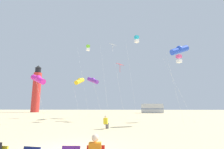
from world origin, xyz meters
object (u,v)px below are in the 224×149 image
kite_diamond_scarlet (120,66)px  kite_tube_gold (79,81)px  kite_diamond_white (112,48)px  kite_tube_violet (93,80)px  kite_tube_blue (179,50)px  lighthouse_distant (36,90)px  kite_box_lime (88,48)px  kite_box_rainbow (179,59)px  rv_van_silver (152,108)px  kite_flyer_standing (106,122)px  kite_tube_magenta (38,79)px  kite_box_cyan (137,39)px

kite_diamond_scarlet → kite_tube_gold: bearing=154.4°
kite_diamond_white → kite_tube_violet: kite_diamond_white is taller
kite_diamond_scarlet → kite_tube_blue: size_ratio=0.89×
kite_diamond_scarlet → lighthouse_distant: (-30.17, 34.54, 0.06)m
kite_box_lime → kite_tube_gold: bearing=-95.1°
kite_tube_blue → kite_box_rainbow: size_ratio=1.00×
kite_diamond_scarlet → rv_van_silver: bearing=72.0°
lighthouse_distant → kite_tube_violet: bearing=-49.0°
kite_flyer_standing → kite_box_lime: kite_box_lime is taller
kite_tube_violet → kite_tube_gold: 2.91m
kite_tube_gold → rv_van_silver: kite_tube_gold is taller
kite_tube_magenta → kite_tube_gold: size_ratio=0.88×
kite_tube_violet → kite_box_rainbow: (13.43, -5.65, 2.14)m
kite_diamond_white → kite_tube_gold: size_ratio=1.71×
kite_tube_blue → kite_tube_magenta: size_ratio=1.54×
kite_tube_blue → kite_tube_magenta: bearing=177.7°
rv_van_silver → kite_box_cyan: bearing=-106.5°
kite_box_lime → kite_diamond_white: size_ratio=1.21×
lighthouse_distant → kite_diamond_white: bearing=-49.5°
kite_box_rainbow → kite_tube_gold: bearing=167.2°
kite_box_rainbow → lighthouse_distant: 52.03m
kite_tube_gold → kite_box_lime: bearing=84.9°
kite_box_lime → kite_tube_magenta: size_ratio=2.34×
kite_box_cyan → kite_tube_blue: kite_box_cyan is taller
kite_diamond_white → kite_diamond_scarlet: bearing=-27.8°
kite_box_lime → rv_van_silver: kite_box_lime is taller
rv_van_silver → kite_tube_magenta: bearing=-122.7°
kite_diamond_white → kite_box_rainbow: size_ratio=1.25×
kite_tube_violet → kite_tube_gold: size_ratio=1.06×
kite_tube_blue → kite_tube_magenta: kite_tube_blue is taller
kite_tube_blue → kite_tube_magenta: (-17.30, 0.69, -3.25)m
kite_box_lime → kite_tube_magenta: 14.64m
kite_flyer_standing → kite_box_cyan: size_ratio=0.08×
kite_flyer_standing → kite_tube_gold: kite_tube_gold is taller
kite_tube_magenta → rv_van_silver: bearing=59.5°
kite_diamond_scarlet → kite_box_rainbow: 8.58m
kite_diamond_scarlet → kite_box_lime: (-6.40, 7.61, 5.65)m
kite_tube_blue → kite_tube_gold: bearing=150.3°
kite_box_lime → kite_tube_violet: bearing=-55.4°
kite_diamond_white → kite_box_rainbow: (9.72, -0.85, -2.19)m
kite_diamond_scarlet → kite_tube_blue: kite_tube_blue is taller
kite_tube_blue → kite_tube_violet: bearing=140.0°
rv_van_silver → lighthouse_distant: bearing=170.7°
kite_tube_blue → kite_tube_violet: kite_tube_blue is taller
kite_flyer_standing → kite_diamond_white: size_ratio=0.10×
kite_tube_gold → rv_van_silver: size_ratio=1.05×
kite_box_lime → kite_tube_gold: kite_box_lime is taller
kite_diamond_scarlet → kite_tube_magenta: bearing=-158.7°
kite_tube_blue → kite_diamond_white: (-8.31, 5.29, 2.33)m
kite_diamond_white → rv_van_silver: kite_diamond_white is taller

